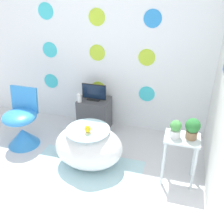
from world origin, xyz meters
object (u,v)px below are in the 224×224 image
bathtub (89,147)px  chair (22,127)px  tv (94,93)px  vase (79,98)px  potted_plant_right (193,128)px  potted_plant_left (175,129)px

bathtub → chair: (-1.05, 0.16, 0.01)m
tv → vase: 0.23m
potted_plant_right → chair: bearing=176.6°
potted_plant_right → tv: bearing=149.9°
chair → tv: size_ratio=2.21×
vase → potted_plant_left: size_ratio=0.67×
bathtub → chair: size_ratio=1.05×
vase → potted_plant_right: potted_plant_right is taller
chair → tv: (0.83, 0.68, 0.32)m
bathtub → tv: size_ratio=2.33×
chair → potted_plant_right: (2.23, -0.13, 0.45)m
potted_plant_left → potted_plant_right: potted_plant_right is taller
tv → chair: bearing=-140.7°
tv → bathtub: bearing=-75.4°
potted_plant_left → tv: bearing=145.8°
potted_plant_left → potted_plant_right: (0.17, 0.02, 0.03)m
bathtub → vase: vase is taller
bathtub → chair: bearing=171.4°
tv → potted_plant_right: size_ratio=1.54×
chair → potted_plant_left: 2.10m
tv → potted_plant_left: size_ratio=1.81×
potted_plant_right → potted_plant_left: bearing=-172.5°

